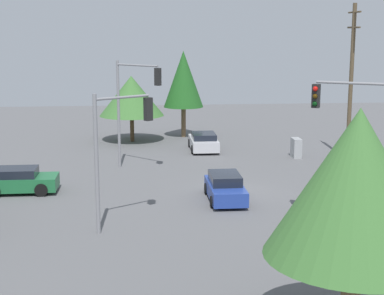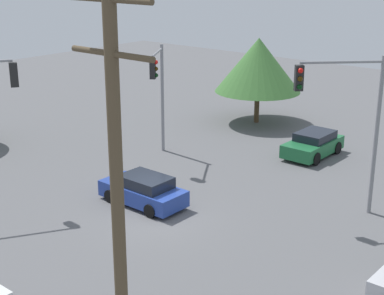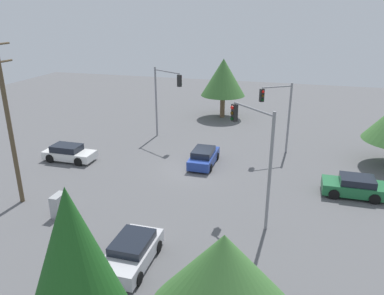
% 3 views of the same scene
% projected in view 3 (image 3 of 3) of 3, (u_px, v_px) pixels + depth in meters
% --- Properties ---
extents(ground_plane, '(80.00, 80.00, 0.00)m').
position_uv_depth(ground_plane, '(192.00, 169.00, 29.59)').
color(ground_plane, '#5B5B5E').
extents(sedan_white, '(1.88, 4.26, 1.35)m').
position_uv_depth(sedan_white, '(69.00, 153.00, 31.16)').
color(sedan_white, silver).
rests_on(sedan_white, ground_plane).
extents(sedan_silver, '(4.12, 2.04, 1.34)m').
position_uv_depth(sedan_silver, '(132.00, 252.00, 18.42)').
color(sedan_silver, silver).
rests_on(sedan_silver, ground_plane).
extents(sedan_green, '(2.02, 4.01, 1.39)m').
position_uv_depth(sedan_green, '(354.00, 186.00, 25.22)').
color(sedan_green, '#1E6638').
rests_on(sedan_green, ground_plane).
extents(sedan_blue, '(4.11, 1.89, 1.40)m').
position_uv_depth(sedan_blue, '(204.00, 157.00, 30.31)').
color(sedan_blue, '#233D93').
rests_on(sedan_blue, ground_plane).
extents(traffic_signal_main, '(1.83, 2.60, 6.18)m').
position_uv_depth(traffic_signal_main, '(278.00, 107.00, 31.36)').
color(traffic_signal_main, gray).
rests_on(traffic_signal_main, ground_plane).
extents(traffic_signal_cross, '(2.77, 2.79, 6.96)m').
position_uv_depth(traffic_signal_cross, '(255.00, 145.00, 21.08)').
color(traffic_signal_cross, gray).
rests_on(traffic_signal_cross, ground_plane).
extents(traffic_signal_aux, '(2.04, 3.27, 6.82)m').
position_uv_depth(traffic_signal_aux, '(165.00, 92.00, 35.10)').
color(traffic_signal_aux, gray).
rests_on(traffic_signal_aux, ground_plane).
extents(utility_pole_tall, '(2.20, 0.28, 10.63)m').
position_uv_depth(utility_pole_tall, '(8.00, 119.00, 22.75)').
color(utility_pole_tall, brown).
rests_on(utility_pole_tall, ground_plane).
extents(electrical_cabinet, '(1.11, 0.56, 1.37)m').
position_uv_depth(electrical_cabinet, '(59.00, 205.00, 22.82)').
color(electrical_cabinet, '#9EA0A3').
rests_on(electrical_cabinet, ground_plane).
extents(tree_behind, '(5.17, 5.17, 5.30)m').
position_uv_depth(tree_behind, '(223.00, 277.00, 12.19)').
color(tree_behind, '#4C3823').
rests_on(tree_behind, ground_plane).
extents(tree_far, '(3.31, 3.31, 7.20)m').
position_uv_depth(tree_far, '(73.00, 256.00, 11.33)').
color(tree_far, brown).
rests_on(tree_far, ground_plane).
extents(tree_left, '(5.06, 5.06, 6.77)m').
position_uv_depth(tree_left, '(223.00, 77.00, 42.46)').
color(tree_left, brown).
rests_on(tree_left, ground_plane).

